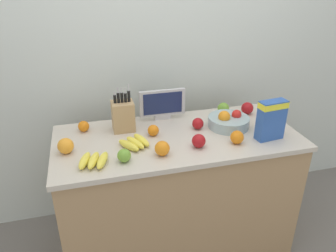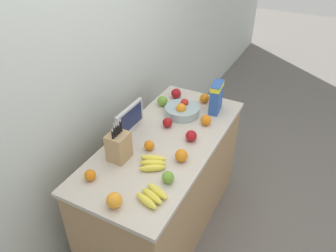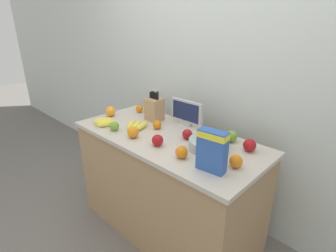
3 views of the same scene
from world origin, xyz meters
name	(u,v)px [view 1 (image 1 of 3)]	position (x,y,z in m)	size (l,w,h in m)	color
ground_plane	(176,241)	(0.00, 0.00, 0.00)	(14.00, 14.00, 0.00)	slate
wall_back	(156,45)	(0.00, 0.55, 1.30)	(9.00, 0.06, 2.60)	silver
counter	(177,193)	(0.00, 0.00, 0.44)	(1.48, 0.68, 0.87)	tan
knife_block	(123,116)	(-0.30, 0.17, 0.97)	(0.13, 0.12, 0.30)	tan
small_monitor	(162,104)	(-0.03, 0.26, 0.98)	(0.31, 0.03, 0.21)	#B7B7BC
cereal_box	(271,118)	(0.52, -0.17, 1.00)	(0.17, 0.09, 0.24)	#2D56A8
fruit_bowl	(229,121)	(0.35, 0.04, 0.91)	(0.26, 0.26, 0.12)	#99B2B7
banana_bunch_left	(135,143)	(-0.27, -0.06, 0.89)	(0.19, 0.21, 0.04)	yellow
banana_bunch_right	(94,160)	(-0.51, -0.19, 0.89)	(0.18, 0.18, 0.04)	yellow
apple_rear	(198,124)	(0.15, 0.06, 0.90)	(0.07, 0.07, 0.07)	#A31419
apple_leftmost	(199,141)	(0.08, -0.16, 0.91)	(0.08, 0.08, 0.08)	#A31419
apple_rightmost	(223,108)	(0.40, 0.24, 0.91)	(0.08, 0.08, 0.08)	#6B9E33
apple_near_bananas	(124,156)	(-0.35, -0.21, 0.90)	(0.07, 0.07, 0.07)	#6B9E33
apple_by_knife_block	(247,108)	(0.56, 0.19, 0.91)	(0.08, 0.08, 0.08)	#A31419
orange_mid_left	(153,130)	(-0.14, 0.04, 0.90)	(0.07, 0.07, 0.07)	orange
orange_back_center	(271,122)	(0.60, -0.05, 0.91)	(0.08, 0.08, 0.08)	orange
orange_mid_right	(84,126)	(-0.55, 0.21, 0.90)	(0.07, 0.07, 0.07)	orange
orange_near_bowl	(237,137)	(0.31, -0.18, 0.91)	(0.08, 0.08, 0.08)	orange
orange_by_cereal	(66,146)	(-0.65, -0.04, 0.91)	(0.09, 0.09, 0.09)	orange
orange_front_left	(162,148)	(-0.14, -0.19, 0.91)	(0.08, 0.08, 0.08)	orange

